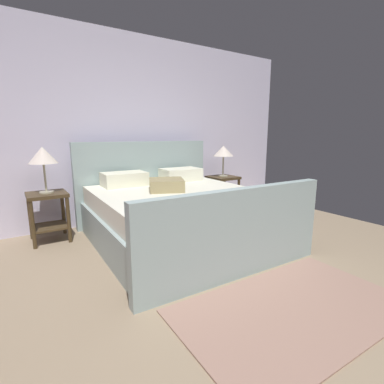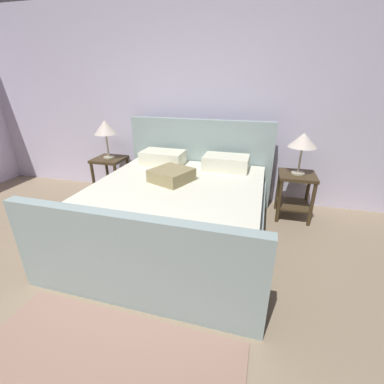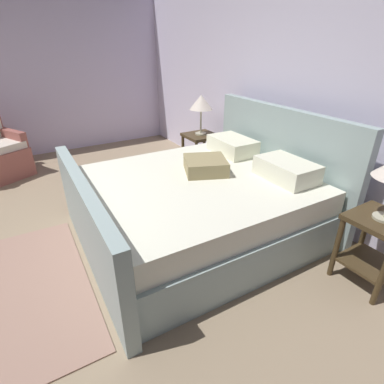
# 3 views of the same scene
# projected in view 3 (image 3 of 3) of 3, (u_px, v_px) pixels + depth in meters

# --- Properties ---
(wall_back) EXTENTS (6.40, 0.12, 2.71)m
(wall_back) POSITION_uv_depth(u_px,v_px,m) (277.00, 85.00, 3.47)
(wall_back) COLOR silver
(wall_back) RESTS_ON ground
(bed) EXTENTS (2.07, 2.26, 1.19)m
(bed) POSITION_uv_depth(u_px,v_px,m) (201.00, 202.00, 3.05)
(bed) COLOR #9AB1B0
(bed) RESTS_ON ground
(nightstand_right) EXTENTS (0.44, 0.44, 0.60)m
(nightstand_right) POSITION_uv_depth(u_px,v_px,m) (376.00, 240.00, 2.37)
(nightstand_right) COLOR #42331D
(nightstand_right) RESTS_ON ground
(nightstand_left) EXTENTS (0.44, 0.44, 0.60)m
(nightstand_left) POSITION_uv_depth(u_px,v_px,m) (201.00, 147.00, 4.43)
(nightstand_left) COLOR #42331D
(nightstand_left) RESTS_ON ground
(table_lamp_left) EXTENTS (0.32, 0.32, 0.55)m
(table_lamp_left) POSITION_uv_depth(u_px,v_px,m) (201.00, 103.00, 4.14)
(table_lamp_left) COLOR #B7B293
(table_lamp_left) RESTS_ON nightstand_left
(area_rug) EXTENTS (1.80, 1.07, 0.01)m
(area_rug) POSITION_uv_depth(u_px,v_px,m) (19.00, 293.00, 2.40)
(area_rug) COLOR #9F7968
(area_rug) RESTS_ON ground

